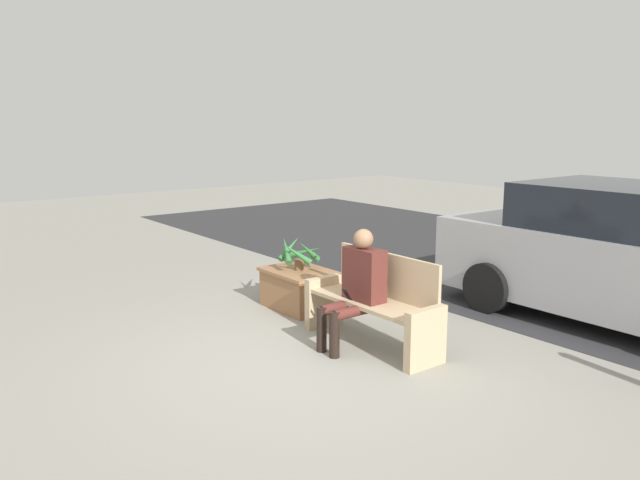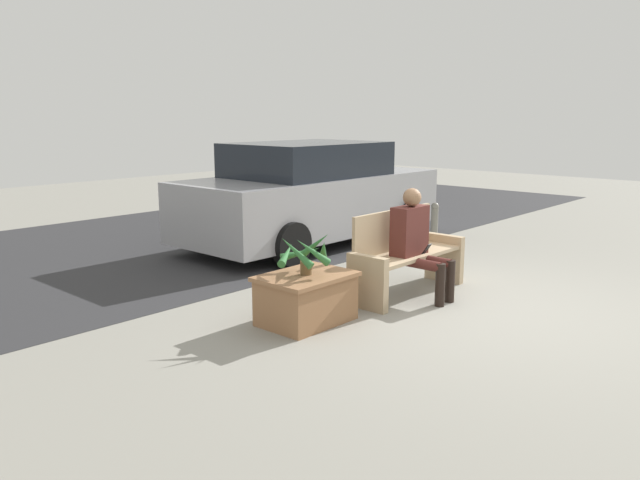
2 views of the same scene
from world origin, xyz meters
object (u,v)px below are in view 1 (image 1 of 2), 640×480
Objects in this scene: planter_box at (299,288)px; potted_plant at (300,253)px; person_seated at (357,282)px; bench at (375,303)px; parked_car at (639,259)px.

potted_plant is (0.01, 0.01, 0.44)m from planter_box.
person_seated is at bearing -12.17° from planter_box.
planter_box is 0.44m from potted_plant.
person_seated is 1.54m from planter_box.
person_seated is (-0.06, -0.19, 0.24)m from bench.
bench is 0.31m from person_seated.
bench is at bearing -5.13° from potted_plant.
person_seated is at bearing -12.65° from potted_plant.
potted_plant is at bearing -137.84° from parked_car.
planter_box is at bearing 167.83° from person_seated.
parked_car is (1.38, 2.74, 0.34)m from bench.
parked_car is (2.88, 2.60, 0.07)m from potted_plant.
parked_car is at bearing 42.20° from planter_box.
bench reaches higher than potted_plant.
potted_plant is at bearing 167.35° from person_seated.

